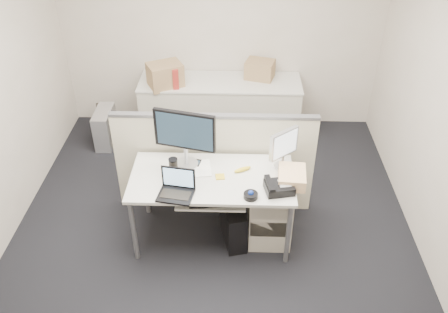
{
  "coord_description": "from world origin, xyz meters",
  "views": [
    {
      "loc": [
        0.22,
        -3.42,
        3.39
      ],
      "look_at": [
        0.11,
        0.15,
        0.86
      ],
      "focal_mm": 38.0,
      "sensor_mm": 36.0,
      "label": 1
    }
  ],
  "objects_px": {
    "desk": "(212,183)",
    "desk_phone": "(279,187)",
    "monitor_main": "(185,139)",
    "laptop": "(175,186)"
  },
  "relations": [
    {
      "from": "monitor_main",
      "to": "desk_phone",
      "type": "bearing_deg",
      "value": -8.92
    },
    {
      "from": "monitor_main",
      "to": "laptop",
      "type": "height_order",
      "value": "monitor_main"
    },
    {
      "from": "monitor_main",
      "to": "laptop",
      "type": "relative_size",
      "value": 1.91
    },
    {
      "from": "desk_phone",
      "to": "monitor_main",
      "type": "bearing_deg",
      "value": 145.58
    },
    {
      "from": "desk",
      "to": "monitor_main",
      "type": "xyz_separation_m",
      "value": [
        -0.25,
        0.18,
        0.35
      ]
    },
    {
      "from": "desk",
      "to": "laptop",
      "type": "bearing_deg",
      "value": -136.97
    },
    {
      "from": "monitor_main",
      "to": "laptop",
      "type": "bearing_deg",
      "value": -82.17
    },
    {
      "from": "desk",
      "to": "monitor_main",
      "type": "height_order",
      "value": "monitor_main"
    },
    {
      "from": "laptop",
      "to": "desk_phone",
      "type": "distance_m",
      "value": 0.91
    },
    {
      "from": "desk",
      "to": "desk_phone",
      "type": "distance_m",
      "value": 0.64
    }
  ]
}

